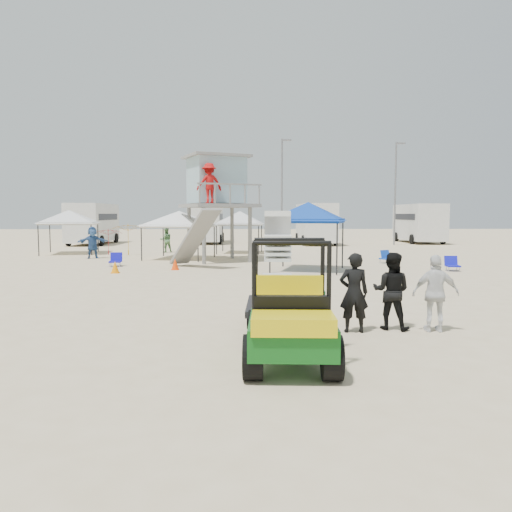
{
  "coord_description": "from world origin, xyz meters",
  "views": [
    {
      "loc": [
        0.18,
        -10.48,
        2.44
      ],
      "look_at": [
        0.5,
        3.0,
        1.3
      ],
      "focal_mm": 35.0,
      "sensor_mm": 36.0,
      "label": 1
    }
  ],
  "objects_px": {
    "surf_trailer": "(279,287)",
    "canopy_blue": "(308,205)",
    "utility_cart": "(289,306)",
    "man_left": "(354,293)",
    "lifeguard_tower": "(217,184)"
  },
  "relations": [
    {
      "from": "man_left",
      "to": "surf_trailer",
      "type": "bearing_deg",
      "value": -8.81
    },
    {
      "from": "surf_trailer",
      "to": "lifeguard_tower",
      "type": "distance_m",
      "value": 15.92
    },
    {
      "from": "utility_cart",
      "to": "surf_trailer",
      "type": "xyz_separation_m",
      "value": [
        0.0,
        2.34,
        -0.03
      ]
    },
    {
      "from": "surf_trailer",
      "to": "man_left",
      "type": "bearing_deg",
      "value": -11.18
    },
    {
      "from": "utility_cart",
      "to": "lifeguard_tower",
      "type": "relative_size",
      "value": 0.51
    },
    {
      "from": "surf_trailer",
      "to": "man_left",
      "type": "distance_m",
      "value": 1.55
    },
    {
      "from": "utility_cart",
      "to": "surf_trailer",
      "type": "distance_m",
      "value": 2.34
    },
    {
      "from": "lifeguard_tower",
      "to": "canopy_blue",
      "type": "relative_size",
      "value": 1.49
    },
    {
      "from": "surf_trailer",
      "to": "canopy_blue",
      "type": "relative_size",
      "value": 0.73
    },
    {
      "from": "utility_cart",
      "to": "man_left",
      "type": "distance_m",
      "value": 2.54
    },
    {
      "from": "lifeguard_tower",
      "to": "canopy_blue",
      "type": "height_order",
      "value": "lifeguard_tower"
    },
    {
      "from": "canopy_blue",
      "to": "surf_trailer",
      "type": "bearing_deg",
      "value": -100.37
    },
    {
      "from": "surf_trailer",
      "to": "man_left",
      "type": "relative_size",
      "value": 1.58
    },
    {
      "from": "canopy_blue",
      "to": "man_left",
      "type": "bearing_deg",
      "value": -92.5
    },
    {
      "from": "canopy_blue",
      "to": "utility_cart",
      "type": "bearing_deg",
      "value": -98.59
    }
  ]
}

